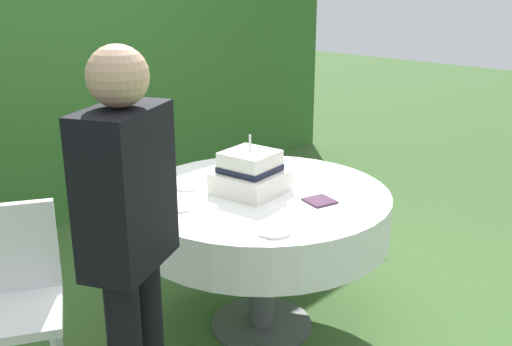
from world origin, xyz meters
TOP-DOWN VIEW (x-y plane):
  - ground_plane at (0.00, 0.00)m, footprint 20.00×20.00m
  - foliage_hedge at (0.00, 2.33)m, footprint 6.24×0.64m
  - cake_table at (0.00, 0.00)m, footprint 1.28×1.28m
  - wedding_cake at (-0.04, 0.05)m, footprint 0.33×0.33m
  - serving_plate_near at (-0.42, 0.13)m, footprint 0.12×0.12m
  - serving_plate_far at (-0.34, -0.37)m, footprint 0.14×0.14m
  - serving_plate_left at (-0.20, 0.33)m, footprint 0.15×0.15m
  - napkin_stack at (0.08, -0.30)m, footprint 0.16×0.16m
  - garden_chair at (-1.14, 0.39)m, footprint 0.55×0.55m
  - standing_person at (-1.01, -0.30)m, footprint 0.41×0.33m

SIDE VIEW (x-z plane):
  - ground_plane at x=0.00m, z-range 0.00..0.00m
  - garden_chair at x=-1.14m, z-range 0.10..0.99m
  - cake_table at x=0.00m, z-range 0.26..1.03m
  - napkin_stack at x=0.08m, z-range 0.77..0.78m
  - serving_plate_near at x=-0.42m, z-range 0.77..0.78m
  - serving_plate_far at x=-0.34m, z-range 0.77..0.78m
  - serving_plate_left at x=-0.20m, z-range 0.77..0.78m
  - wedding_cake at x=-0.04m, z-range 0.72..1.01m
  - standing_person at x=-1.01m, z-range 0.13..1.73m
  - foliage_hedge at x=0.00m, z-range 0.00..2.78m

